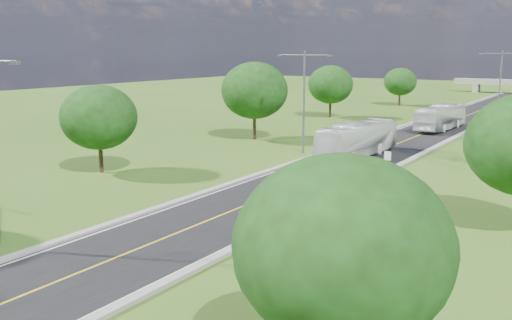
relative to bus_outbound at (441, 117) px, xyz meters
The scene contains 14 objects.
ground 9.31m from the bus_outbound, 95.22° to the right, with size 260.00×260.00×0.00m, color #355919.
road 3.62m from the bus_outbound, 104.96° to the right, with size 8.00×150.00×0.06m, color black.
curb_left 6.17m from the bus_outbound, 148.47° to the right, with size 0.50×150.00×0.22m, color gray.
curb_right 4.88m from the bus_outbound, 42.39° to the right, with size 0.50×150.00×0.22m, color gray.
speed_limit_sign 31.44m from the bus_outbound, 82.02° to the right, with size 0.55×0.09×2.40m.
streetlight_mid_left 25.43m from the bus_outbound, 105.82° to the right, with size 5.90×0.25×10.00m.
streetlight_far_right 11.13m from the bus_outbound, 59.81° to the left, with size 5.90×0.25×10.00m.
tree_lb 44.53m from the bus_outbound, 112.26° to the right, with size 6.30×6.30×7.33m.
tree_lc 25.13m from the bus_outbound, 129.63° to the right, with size 7.56×7.56×8.79m.
tree_ld 18.78m from the bus_outbound, 164.69° to the left, with size 6.72×6.72×7.82m.
tree_le 32.81m from the bus_outbound, 117.96° to the left, with size 5.88×5.88×6.84m.
tree_ra 60.64m from the bus_outbound, 77.44° to the right, with size 6.30×6.30×7.33m.
bus_outbound is the anchor object (origin of this frame).
bus_inbound 22.99m from the bus_outbound, 94.07° to the right, with size 2.77×11.84×3.30m, color white.
Camera 1 is at (20.27, -4.17, 10.15)m, focal length 40.00 mm.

